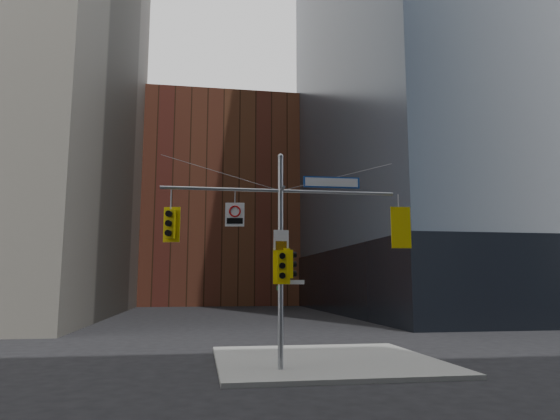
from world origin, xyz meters
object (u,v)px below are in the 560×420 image
object	(u,v)px
traffic_light_pole_side	(290,264)
street_sign_blade	(332,182)
traffic_light_pole_front	(282,266)
signal_assembly	(281,237)
traffic_light_west_arm	(170,224)
traffic_light_east_arm	(399,228)
regulatory_sign_arm	(235,214)

from	to	relation	value
traffic_light_pole_side	street_sign_blade	bearing A→B (deg)	-94.88
traffic_light_pole_front	street_sign_blade	bearing A→B (deg)	13.81
signal_assembly	traffic_light_west_arm	bearing A→B (deg)	179.80
signal_assembly	traffic_light_east_arm	distance (m)	4.22
traffic_light_east_arm	regulatory_sign_arm	xyz separation A→B (m)	(-5.75, -0.02, 0.38)
regulatory_sign_arm	traffic_light_east_arm	bearing A→B (deg)	5.63
traffic_light_pole_side	traffic_light_pole_front	bearing A→B (deg)	126.42
street_sign_blade	regulatory_sign_arm	bearing A→B (deg)	-178.30
signal_assembly	traffic_light_pole_front	bearing A→B (deg)	-89.89
traffic_light_west_arm	regulatory_sign_arm	bearing A→B (deg)	14.09
street_sign_blade	regulatory_sign_arm	size ratio (longest dim) A/B	2.50
signal_assembly	traffic_light_pole_side	size ratio (longest dim) A/B	8.53
signal_assembly	street_sign_blade	distance (m)	2.63
traffic_light_west_arm	street_sign_blade	size ratio (longest dim) A/B	0.58
street_sign_blade	signal_assembly	bearing A→B (deg)	-178.60
traffic_light_pole_front	street_sign_blade	xyz separation A→B (m)	(1.79, 0.27, 2.90)
traffic_light_east_arm	traffic_light_pole_side	bearing A→B (deg)	5.81
signal_assembly	traffic_light_pole_side	xyz separation A→B (m)	(0.32, 0.01, -0.89)
traffic_light_west_arm	regulatory_sign_arm	distance (m)	2.12
traffic_light_pole_side	regulatory_sign_arm	bearing A→B (deg)	86.32
traffic_light_west_arm	street_sign_blade	bearing A→B (deg)	14.89
traffic_light_west_arm	regulatory_sign_arm	xyz separation A→B (m)	(2.09, -0.03, 0.38)
traffic_light_pole_front	street_sign_blade	world-z (taller)	street_sign_blade
street_sign_blade	traffic_light_east_arm	bearing A→B (deg)	1.21
traffic_light_east_arm	traffic_light_pole_side	distance (m)	4.09
traffic_light_pole_front	traffic_light_west_arm	bearing A→B (deg)	-179.21
traffic_light_east_arm	traffic_light_pole_front	distance (m)	4.42
traffic_light_west_arm	traffic_light_east_arm	world-z (taller)	traffic_light_east_arm
traffic_light_pole_side	street_sign_blade	xyz separation A→B (m)	(1.47, -0.01, 2.83)
signal_assembly	traffic_light_pole_side	bearing A→B (deg)	1.84
regulatory_sign_arm	traffic_light_pole_front	bearing A→B (deg)	-3.67
regulatory_sign_arm	traffic_light_west_arm	bearing A→B (deg)	-175.47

